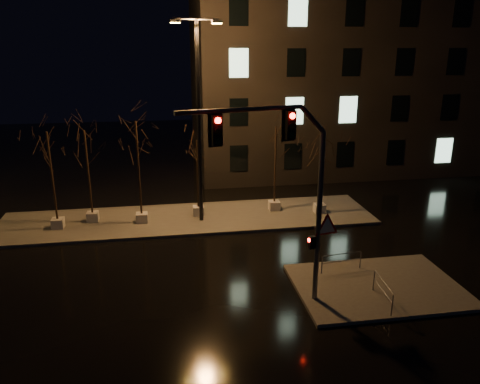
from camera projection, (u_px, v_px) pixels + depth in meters
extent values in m
plane|color=black|center=(196.00, 264.00, 22.24)|extent=(90.00, 90.00, 0.00)
cube|color=#4F4C47|center=(189.00, 219.00, 27.87)|extent=(22.00, 5.00, 0.15)
cube|color=#4F4C47|center=(377.00, 286.00, 20.09)|extent=(7.00, 5.00, 0.15)
cube|color=black|center=(345.00, 76.00, 39.09)|extent=(25.00, 12.00, 15.00)
cube|color=beige|center=(58.00, 223.00, 26.21)|extent=(0.65, 0.65, 0.55)
cylinder|color=black|center=(52.00, 176.00, 25.39)|extent=(0.11, 0.11, 4.91)
cube|color=beige|center=(93.00, 217.00, 27.20)|extent=(0.65, 0.65, 0.55)
cylinder|color=black|center=(88.00, 172.00, 26.39)|extent=(0.11, 0.11, 4.80)
cube|color=beige|center=(142.00, 218.00, 27.05)|extent=(0.65, 0.65, 0.55)
cylinder|color=black|center=(139.00, 169.00, 26.16)|extent=(0.11, 0.11, 5.32)
cube|color=beige|center=(199.00, 211.00, 28.19)|extent=(0.65, 0.65, 0.55)
cylinder|color=black|center=(198.00, 174.00, 27.50)|extent=(0.11, 0.11, 4.02)
cube|color=beige|center=(274.00, 205.00, 29.11)|extent=(0.65, 0.65, 0.55)
cylinder|color=black|center=(275.00, 165.00, 28.32)|extent=(0.11, 0.11, 4.66)
cube|color=beige|center=(319.00, 208.00, 28.61)|extent=(0.65, 0.65, 0.55)
cylinder|color=black|center=(321.00, 172.00, 27.92)|extent=(0.11, 0.11, 4.04)
cylinder|color=#5C5E64|center=(319.00, 220.00, 17.99)|extent=(0.20, 0.20, 6.82)
cylinder|color=#5C5E64|center=(241.00, 110.00, 15.54)|extent=(4.47, 1.13, 0.16)
cube|color=black|center=(290.00, 125.00, 16.38)|extent=(0.39, 0.32, 1.02)
cube|color=black|center=(217.00, 130.00, 15.42)|extent=(0.39, 0.32, 1.02)
cube|color=black|center=(312.00, 242.00, 18.18)|extent=(0.29, 0.25, 0.51)
cone|color=red|center=(327.00, 227.00, 18.16)|extent=(1.16, 0.29, 1.18)
sphere|color=#FF0C07|center=(324.00, 113.00, 16.76)|extent=(0.20, 0.20, 0.20)
cylinder|color=black|center=(199.00, 126.00, 25.79)|extent=(0.22, 0.22, 11.11)
cylinder|color=black|center=(196.00, 19.00, 24.11)|extent=(2.43, 0.54, 0.11)
cube|color=yellow|center=(175.00, 22.00, 23.81)|extent=(0.60, 0.40, 0.22)
cube|color=yellow|center=(217.00, 23.00, 24.52)|extent=(0.60, 0.40, 0.22)
cylinder|color=#5C5E64|center=(322.00, 265.00, 20.93)|extent=(0.04, 0.04, 0.79)
cylinder|color=#5C5E64|center=(360.00, 260.00, 21.45)|extent=(0.04, 0.04, 0.79)
cylinder|color=#5C5E64|center=(342.00, 254.00, 21.06)|extent=(1.93, 0.28, 0.04)
cylinder|color=#5C5E64|center=(342.00, 261.00, 21.16)|extent=(1.93, 0.28, 0.04)
cylinder|color=#5C5E64|center=(392.00, 305.00, 17.65)|extent=(0.05, 0.05, 0.88)
cylinder|color=#5C5E64|center=(374.00, 281.00, 19.50)|extent=(0.05, 0.05, 0.88)
cylinder|color=#5C5E64|center=(384.00, 281.00, 18.43)|extent=(0.20, 1.95, 0.04)
cylinder|color=#5C5E64|center=(383.00, 290.00, 18.54)|extent=(0.20, 1.95, 0.04)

